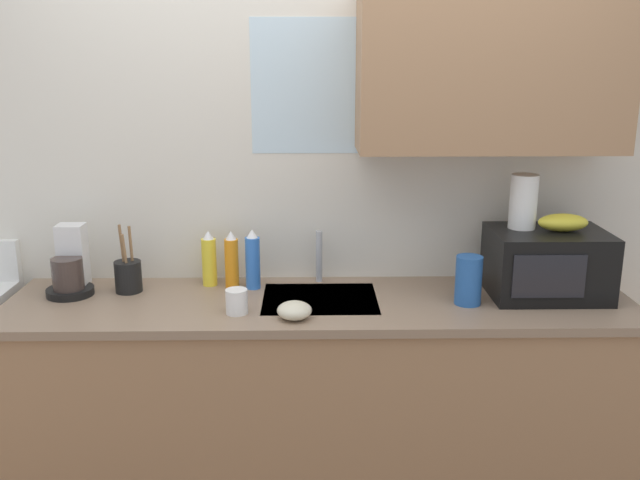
# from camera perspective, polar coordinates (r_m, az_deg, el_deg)

# --- Properties ---
(kitchen_wall_assembly) EXTENTS (3.28, 0.42, 2.50)m
(kitchen_wall_assembly) POSITION_cam_1_polar(r_m,az_deg,el_deg) (2.99, 2.48, 5.45)
(kitchen_wall_assembly) COLOR silver
(kitchen_wall_assembly) RESTS_ON ground
(counter_unit) EXTENTS (2.51, 0.63, 0.90)m
(counter_unit) POSITION_cam_1_polar(r_m,az_deg,el_deg) (2.98, 0.00, -12.95)
(counter_unit) COLOR #9E7551
(counter_unit) RESTS_ON ground
(sink_faucet) EXTENTS (0.03, 0.03, 0.23)m
(sink_faucet) POSITION_cam_1_polar(r_m,az_deg,el_deg) (3.00, -0.05, -1.35)
(sink_faucet) COLOR #B2B5BA
(sink_faucet) RESTS_ON counter_unit
(microwave) EXTENTS (0.46, 0.35, 0.27)m
(microwave) POSITION_cam_1_polar(r_m,az_deg,el_deg) (2.97, 18.08, -1.83)
(microwave) COLOR black
(microwave) RESTS_ON counter_unit
(banana_bunch) EXTENTS (0.20, 0.11, 0.07)m
(banana_bunch) POSITION_cam_1_polar(r_m,az_deg,el_deg) (2.94, 19.27, 1.37)
(banana_bunch) COLOR gold
(banana_bunch) RESTS_ON microwave
(paper_towel_roll) EXTENTS (0.11, 0.11, 0.22)m
(paper_towel_roll) POSITION_cam_1_polar(r_m,az_deg,el_deg) (2.93, 16.30, 3.04)
(paper_towel_roll) COLOR white
(paper_towel_roll) RESTS_ON microwave
(coffee_maker) EXTENTS (0.19, 0.21, 0.28)m
(coffee_maker) POSITION_cam_1_polar(r_m,az_deg,el_deg) (3.03, -19.74, -2.21)
(coffee_maker) COLOR black
(coffee_maker) RESTS_ON counter_unit
(dish_soap_bottle_blue) EXTENTS (0.06, 0.06, 0.25)m
(dish_soap_bottle_blue) POSITION_cam_1_polar(r_m,az_deg,el_deg) (2.92, -5.53, -1.69)
(dish_soap_bottle_blue) COLOR blue
(dish_soap_bottle_blue) RESTS_ON counter_unit
(dish_soap_bottle_orange) EXTENTS (0.06, 0.06, 0.24)m
(dish_soap_bottle_orange) POSITION_cam_1_polar(r_m,az_deg,el_deg) (2.95, -7.24, -1.72)
(dish_soap_bottle_orange) COLOR orange
(dish_soap_bottle_orange) RESTS_ON counter_unit
(dish_soap_bottle_yellow) EXTENTS (0.06, 0.06, 0.24)m
(dish_soap_bottle_yellow) POSITION_cam_1_polar(r_m,az_deg,el_deg) (2.99, -9.06, -1.60)
(dish_soap_bottle_yellow) COLOR yellow
(dish_soap_bottle_yellow) RESTS_ON counter_unit
(cereal_canister) EXTENTS (0.10, 0.10, 0.19)m
(cereal_canister) POSITION_cam_1_polar(r_m,az_deg,el_deg) (2.79, 12.06, -3.24)
(cereal_canister) COLOR #2659A5
(cereal_canister) RESTS_ON counter_unit
(mug_white) EXTENTS (0.08, 0.08, 0.09)m
(mug_white) POSITION_cam_1_polar(r_m,az_deg,el_deg) (2.67, -6.83, -5.01)
(mug_white) COLOR white
(mug_white) RESTS_ON counter_unit
(utensil_crock) EXTENTS (0.11, 0.11, 0.29)m
(utensil_crock) POSITION_cam_1_polar(r_m,az_deg,el_deg) (2.99, -15.43, -2.80)
(utensil_crock) COLOR black
(utensil_crock) RESTS_ON counter_unit
(small_bowl) EXTENTS (0.13, 0.13, 0.06)m
(small_bowl) POSITION_cam_1_polar(r_m,az_deg,el_deg) (2.60, -2.11, -5.78)
(small_bowl) COLOR beige
(small_bowl) RESTS_ON counter_unit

